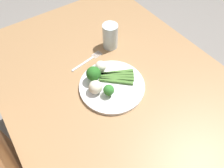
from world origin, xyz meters
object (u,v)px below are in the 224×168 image
object	(u,v)px
fork	(87,61)
water_glass	(110,36)
cauliflower_edge	(101,66)
cauliflower_front_left	(95,87)
broccoli_right	(94,74)
broccoli_front	(109,90)
asparagus_bundle	(117,77)
dining_table	(113,92)
plate	(112,86)

from	to	relation	value
fork	water_glass	bearing A→B (deg)	0.25
cauliflower_edge	water_glass	world-z (taller)	water_glass
cauliflower_edge	water_glass	size ratio (longest dim) A/B	0.39
cauliflower_front_left	water_glass	size ratio (longest dim) A/B	0.45
cauliflower_edge	fork	world-z (taller)	cauliflower_edge
broccoli_right	cauliflower_front_left	distance (m)	0.06
broccoli_front	cauliflower_front_left	bearing A→B (deg)	-141.82
asparagus_bundle	water_glass	bearing A→B (deg)	97.80
broccoli_right	cauliflower_front_left	size ratio (longest dim) A/B	1.34
dining_table	water_glass	world-z (taller)	water_glass
asparagus_bundle	fork	size ratio (longest dim) A/B	0.89
plate	cauliflower_edge	xyz separation A→B (m)	(-0.09, 0.01, 0.03)
plate	broccoli_right	distance (m)	0.09
fork	dining_table	bearing A→B (deg)	-83.09
asparagus_bundle	broccoli_right	xyz separation A→B (m)	(-0.04, -0.08, 0.04)
dining_table	fork	bearing A→B (deg)	-164.15
broccoli_right	cauliflower_edge	world-z (taller)	broccoli_right
plate	broccoli_right	bearing A→B (deg)	-142.14
dining_table	plate	xyz separation A→B (m)	(0.04, -0.03, 0.12)
fork	water_glass	distance (m)	0.15
dining_table	cauliflower_front_left	bearing A→B (deg)	-75.35
asparagus_bundle	water_glass	xyz separation A→B (m)	(-0.18, 0.10, 0.04)
cauliflower_front_left	broccoli_right	bearing A→B (deg)	154.87
dining_table	broccoli_front	xyz separation A→B (m)	(0.07, -0.07, 0.15)
asparagus_bundle	cauliflower_edge	distance (m)	0.08
fork	asparagus_bundle	bearing A→B (deg)	-82.78
cauliflower_edge	water_glass	distance (m)	0.17
plate	cauliflower_front_left	bearing A→B (deg)	-98.46
dining_table	broccoli_right	size ratio (longest dim) A/B	16.59
plate	fork	size ratio (longest dim) A/B	1.60
plate	broccoli_front	world-z (taller)	broccoli_front
broccoli_front	cauliflower_front_left	size ratio (longest dim) A/B	0.96
fork	broccoli_front	bearing A→B (deg)	-106.23
cauliflower_edge	dining_table	bearing A→B (deg)	24.40
broccoli_right	fork	xyz separation A→B (m)	(-0.12, 0.04, -0.05)
plate	fork	bearing A→B (deg)	-176.83
dining_table	asparagus_bundle	bearing A→B (deg)	18.71
dining_table	cauliflower_edge	size ratio (longest dim) A/B	25.66
cauliflower_front_left	fork	bearing A→B (deg)	160.56
dining_table	water_glass	bearing A→B (deg)	148.83
asparagus_bundle	broccoli_front	size ratio (longest dim) A/B	2.87
dining_table	cauliflower_front_left	world-z (taller)	cauliflower_front_left
cauliflower_edge	cauliflower_front_left	xyz separation A→B (m)	(0.08, -0.08, 0.00)
dining_table	asparagus_bundle	distance (m)	0.13
dining_table	cauliflower_front_left	xyz separation A→B (m)	(0.03, -0.10, 0.15)
fork	plate	bearing A→B (deg)	-95.77
broccoli_right	broccoli_front	bearing A→B (deg)	6.00
cauliflower_front_left	water_glass	distance (m)	0.28
asparagus_bundle	cauliflower_front_left	bearing A→B (deg)	-139.71
dining_table	broccoli_front	distance (m)	0.18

